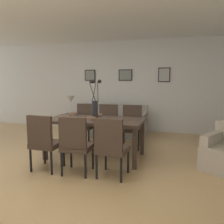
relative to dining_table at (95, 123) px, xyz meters
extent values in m
plane|color=tan|center=(-0.30, -0.63, -0.66)|extent=(9.00, 9.00, 0.00)
cube|color=silver|center=(-0.30, 2.62, 0.64)|extent=(9.00, 0.10, 2.60)
cube|color=white|center=(-0.30, -0.23, 1.98)|extent=(9.00, 7.20, 0.08)
cube|color=#3D2D23|center=(0.00, 0.00, 0.05)|extent=(1.80, 0.92, 0.05)
cube|color=#3D2D23|center=(0.84, 0.40, -0.32)|extent=(0.07, 0.07, 0.69)
cube|color=#3D2D23|center=(-0.84, 0.40, -0.32)|extent=(0.07, 0.07, 0.69)
cube|color=#3D2D23|center=(0.84, -0.40, -0.32)|extent=(0.07, 0.07, 0.69)
cube|color=#3D2D23|center=(-0.84, -0.40, -0.32)|extent=(0.07, 0.07, 0.69)
cube|color=#3D2D23|center=(-0.54, -0.79, -0.24)|extent=(0.45, 0.45, 0.08)
cube|color=#3D2D23|center=(-0.55, -0.98, 0.02)|extent=(0.42, 0.07, 0.48)
cylinder|color=black|center=(-0.35, -0.61, -0.47)|extent=(0.04, 0.04, 0.38)
cylinder|color=black|center=(-0.73, -0.59, -0.47)|extent=(0.04, 0.04, 0.38)
cylinder|color=black|center=(-0.36, -0.99, -0.47)|extent=(0.04, 0.04, 0.38)
cylinder|color=black|center=(-0.74, -0.97, -0.47)|extent=(0.04, 0.04, 0.38)
cube|color=#3D2D23|center=(-0.57, 0.76, -0.24)|extent=(0.46, 0.46, 0.08)
cube|color=#3D2D23|center=(-0.58, 0.95, 0.02)|extent=(0.42, 0.08, 0.48)
cylinder|color=black|center=(-0.75, 0.56, -0.47)|extent=(0.04, 0.04, 0.38)
cylinder|color=black|center=(-0.37, 0.58, -0.47)|extent=(0.04, 0.04, 0.38)
cylinder|color=black|center=(-0.77, 0.94, -0.47)|extent=(0.04, 0.04, 0.38)
cylinder|color=black|center=(-0.39, 0.96, -0.47)|extent=(0.04, 0.04, 0.38)
cube|color=#3D2D23|center=(0.00, -0.79, -0.24)|extent=(0.47, 0.47, 0.08)
cube|color=#3D2D23|center=(0.01, -0.98, 0.02)|extent=(0.42, 0.09, 0.48)
cylinder|color=black|center=(0.18, -0.59, -0.47)|extent=(0.04, 0.04, 0.38)
cylinder|color=black|center=(-0.20, -0.61, -0.47)|extent=(0.04, 0.04, 0.38)
cylinder|color=black|center=(0.20, -0.97, -0.47)|extent=(0.04, 0.04, 0.38)
cylinder|color=black|center=(-0.18, -0.99, -0.47)|extent=(0.04, 0.04, 0.38)
cube|color=#3D2D23|center=(-0.02, 0.77, -0.24)|extent=(0.45, 0.45, 0.08)
cube|color=#3D2D23|center=(-0.03, 0.96, 0.02)|extent=(0.42, 0.07, 0.48)
cylinder|color=black|center=(-0.21, 0.57, -0.47)|extent=(0.04, 0.04, 0.38)
cylinder|color=black|center=(0.17, 0.58, -0.47)|extent=(0.04, 0.04, 0.38)
cylinder|color=black|center=(-0.22, 0.95, -0.47)|extent=(0.04, 0.04, 0.38)
cylinder|color=black|center=(0.16, 0.96, -0.47)|extent=(0.04, 0.04, 0.38)
cube|color=#3D2D23|center=(0.57, -0.76, -0.24)|extent=(0.46, 0.46, 0.08)
cube|color=#3D2D23|center=(0.56, -0.95, 0.02)|extent=(0.42, 0.08, 0.48)
cylinder|color=black|center=(0.77, -0.58, -0.47)|extent=(0.04, 0.04, 0.38)
cylinder|color=black|center=(0.39, -0.56, -0.47)|extent=(0.04, 0.04, 0.38)
cylinder|color=black|center=(0.75, -0.96, -0.47)|extent=(0.04, 0.04, 0.38)
cylinder|color=black|center=(0.37, -0.94, -0.47)|extent=(0.04, 0.04, 0.38)
cube|color=#3D2D23|center=(0.53, 0.78, -0.24)|extent=(0.46, 0.46, 0.08)
cube|color=#3D2D23|center=(0.53, 0.97, 0.02)|extent=(0.42, 0.08, 0.48)
cylinder|color=black|center=(0.35, 0.58, -0.47)|extent=(0.04, 0.04, 0.38)
cylinder|color=black|center=(0.73, 0.60, -0.47)|extent=(0.04, 0.04, 0.38)
cylinder|color=black|center=(0.34, 0.96, -0.47)|extent=(0.04, 0.04, 0.38)
cylinder|color=black|center=(0.72, 0.98, -0.47)|extent=(0.04, 0.04, 0.38)
cylinder|color=#232326|center=(0.00, 0.00, 0.25)|extent=(0.11, 0.11, 0.34)
cylinder|color=black|center=(0.06, 0.02, 0.58)|extent=(0.05, 0.12, 0.37)
sphere|color=black|center=(0.09, 0.03, 0.78)|extent=(0.07, 0.07, 0.07)
cylinder|color=black|center=(-0.03, 0.05, 0.58)|extent=(0.08, 0.05, 0.38)
sphere|color=black|center=(-0.05, 0.08, 0.78)|extent=(0.07, 0.07, 0.07)
cylinder|color=black|center=(-0.02, -0.06, 0.58)|extent=(0.15, 0.06, 0.36)
sphere|color=black|center=(-0.03, -0.09, 0.78)|extent=(0.07, 0.07, 0.07)
cylinder|color=#4C4742|center=(-0.54, -0.21, 0.08)|extent=(0.32, 0.32, 0.01)
cylinder|color=brown|center=(-0.54, -0.21, 0.11)|extent=(0.17, 0.17, 0.06)
cylinder|color=brown|center=(-0.54, -0.21, 0.13)|extent=(0.13, 0.13, 0.04)
cylinder|color=#4C4742|center=(-0.54, 0.21, 0.08)|extent=(0.32, 0.32, 0.01)
cylinder|color=brown|center=(-0.54, 0.21, 0.11)|extent=(0.17, 0.17, 0.06)
cylinder|color=brown|center=(-0.54, 0.21, 0.13)|extent=(0.13, 0.13, 0.04)
cylinder|color=#4C4742|center=(0.00, -0.21, 0.08)|extent=(0.32, 0.32, 0.01)
cylinder|color=brown|center=(0.00, -0.21, 0.11)|extent=(0.17, 0.17, 0.06)
cylinder|color=brown|center=(0.00, -0.21, 0.13)|extent=(0.13, 0.13, 0.04)
cylinder|color=#4C4742|center=(0.00, 0.21, 0.08)|extent=(0.32, 0.32, 0.01)
cylinder|color=brown|center=(0.00, 0.21, 0.11)|extent=(0.17, 0.17, 0.06)
cylinder|color=brown|center=(0.00, 0.21, 0.13)|extent=(0.13, 0.13, 0.04)
cube|color=gray|center=(-0.23, 1.84, -0.45)|extent=(1.89, 0.84, 0.42)
cube|color=gray|center=(-0.23, 2.18, -0.05)|extent=(1.89, 0.16, 0.38)
cube|color=gray|center=(0.66, 1.84, -0.14)|extent=(0.10, 0.84, 0.20)
cube|color=gray|center=(-1.12, 1.84, -0.14)|extent=(0.10, 0.84, 0.20)
cube|color=#33261E|center=(-1.44, 1.91, -0.40)|extent=(0.36, 0.36, 0.52)
cylinder|color=beige|center=(-1.44, 1.91, -0.10)|extent=(0.12, 0.12, 0.08)
cylinder|color=beige|center=(-1.44, 1.91, 0.08)|extent=(0.02, 0.02, 0.30)
cone|color=beige|center=(-1.44, 1.91, 0.28)|extent=(0.22, 0.22, 0.18)
cube|color=#B7A893|center=(2.07, 0.11, -0.17)|extent=(0.46, 0.66, 0.18)
cube|color=black|center=(-1.09, 2.56, 0.96)|extent=(0.33, 0.02, 0.32)
cube|color=gray|center=(-1.09, 2.54, 0.96)|extent=(0.28, 0.01, 0.27)
cube|color=black|center=(0.00, 2.56, 0.96)|extent=(0.40, 0.02, 0.32)
cube|color=gray|center=(0.00, 2.54, 0.96)|extent=(0.35, 0.01, 0.27)
cube|color=black|center=(1.09, 2.56, 0.96)|extent=(0.32, 0.02, 0.39)
cube|color=#B2B2AD|center=(1.09, 2.54, 0.96)|extent=(0.27, 0.01, 0.34)
camera|label=1|loc=(1.49, -4.01, 0.78)|focal=36.90mm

